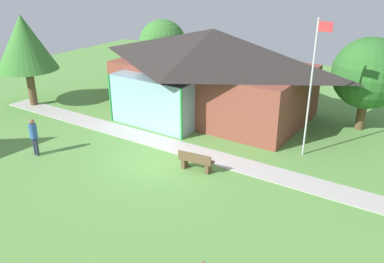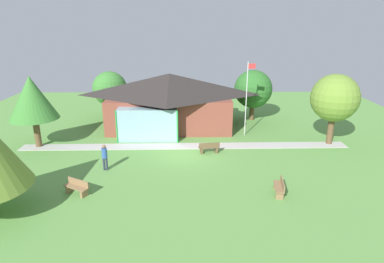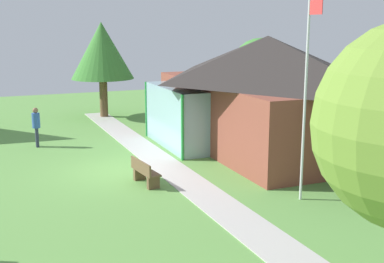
{
  "view_description": "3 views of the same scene",
  "coord_description": "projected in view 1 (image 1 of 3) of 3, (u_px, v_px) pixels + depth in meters",
  "views": [
    {
      "loc": [
        9.94,
        -12.21,
        8.11
      ],
      "look_at": [
        0.87,
        1.37,
        1.19
      ],
      "focal_mm": 37.56,
      "sensor_mm": 36.0,
      "label": 1
    },
    {
      "loc": [
        0.23,
        -22.31,
        9.19
      ],
      "look_at": [
        0.56,
        2.23,
        1.02
      ],
      "focal_mm": 31.47,
      "sensor_mm": 36.0,
      "label": 2
    },
    {
      "loc": [
        17.19,
        -4.32,
        5.28
      ],
      "look_at": [
        -0.35,
        2.91,
        1.18
      ],
      "focal_mm": 46.74,
      "sensor_mm": 36.0,
      "label": 3
    }
  ],
  "objects": [
    {
      "name": "footpath",
      "position": [
        181.0,
        148.0,
        18.91
      ],
      "size": [
        24.78,
        1.61,
        0.03
      ],
      "primitive_type": "cube",
      "rotation": [
        0.0,
        0.0,
        0.01
      ],
      "color": "#BCB7B2",
      "rests_on": "ground_plane"
    },
    {
      "name": "visitor_strolling_lawn",
      "position": [
        34.0,
        134.0,
        17.88
      ],
      "size": [
        0.34,
        0.34,
        1.74
      ],
      "rotation": [
        0.0,
        0.0,
        3.1
      ],
      "color": "#2D3347",
      "rests_on": "ground_plane"
    },
    {
      "name": "bench_rear_near_path",
      "position": [
        196.0,
        162.0,
        16.79
      ],
      "size": [
        1.54,
        0.63,
        0.84
      ],
      "rotation": [
        0.0,
        0.0,
        0.13
      ],
      "color": "brown",
      "rests_on": "ground_plane"
    },
    {
      "name": "ground_plane",
      "position": [
        158.0,
        162.0,
        17.6
      ],
      "size": [
        44.0,
        44.0,
        0.0
      ],
      "primitive_type": "plane",
      "color": "#609947"
    },
    {
      "name": "tree_behind_pavilion_left",
      "position": [
        163.0,
        44.0,
        27.8
      ],
      "size": [
        3.3,
        3.3,
        4.53
      ],
      "color": "brown",
      "rests_on": "ground_plane"
    },
    {
      "name": "tree_behind_pavilion_right",
      "position": [
        368.0,
        74.0,
        19.99
      ],
      "size": [
        3.57,
        3.57,
        4.77
      ],
      "color": "brown",
      "rests_on": "ground_plane"
    },
    {
      "name": "tree_west_hedge",
      "position": [
        24.0,
        43.0,
        23.21
      ],
      "size": [
        3.54,
        3.54,
        5.4
      ],
      "color": "brown",
      "rests_on": "ground_plane"
    },
    {
      "name": "pavilion",
      "position": [
        210.0,
        71.0,
        22.44
      ],
      "size": [
        11.47,
        7.76,
        4.79
      ],
      "color": "brown",
      "rests_on": "ground_plane"
    },
    {
      "name": "flagpole",
      "position": [
        312.0,
        84.0,
        17.03
      ],
      "size": [
        0.64,
        0.08,
        6.08
      ],
      "color": "silver",
      "rests_on": "ground_plane"
    }
  ]
}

